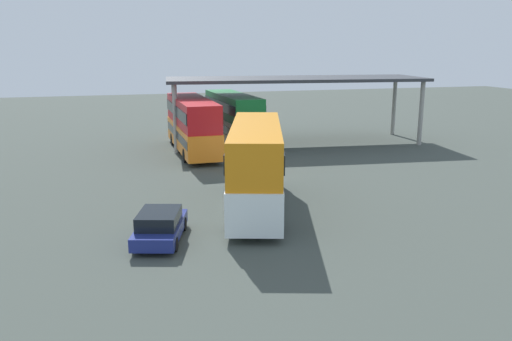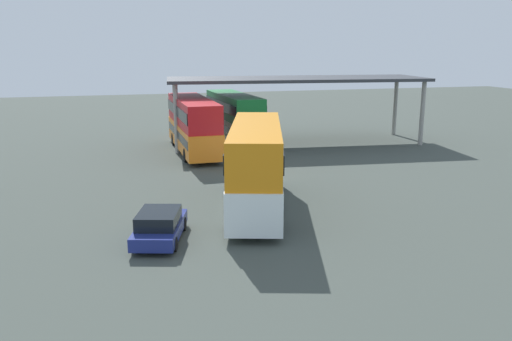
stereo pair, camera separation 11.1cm
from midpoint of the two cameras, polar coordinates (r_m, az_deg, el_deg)
The scene contains 6 objects.
ground_plane at distance 22.98m, azimuth -1.31°, elevation -6.83°, with size 140.00×140.00×0.00m, color #404841.
double_decker_main at distance 25.53m, azimuth 0.13°, elevation 0.77°, with size 5.23×10.44×4.29m.
parked_hatchback at distance 22.11m, azimuth -10.51°, elevation -6.05°, with size 2.78×4.26×1.35m.
double_decker_near_canopy at distance 39.89m, azimuth -6.91°, elevation 5.25°, with size 2.65×11.06×4.16m.
double_decker_mid_row at distance 43.91m, azimuth -2.40°, elevation 6.06°, with size 2.94×10.53×4.12m.
depot_canopy at distance 43.43m, azimuth 4.62°, elevation 9.82°, with size 21.86×8.63×5.51m.
Camera 2 is at (-5.18, -20.90, 8.03)m, focal length 36.02 mm.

